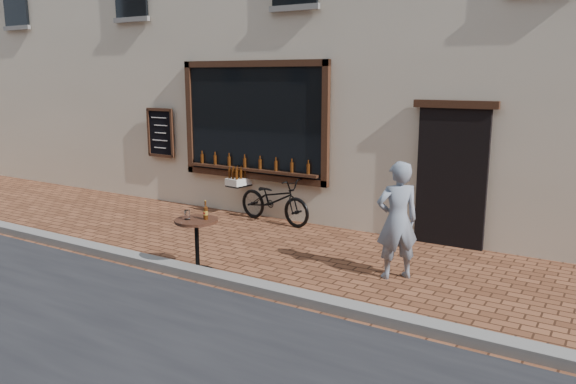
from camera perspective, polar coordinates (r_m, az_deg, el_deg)
The scene contains 5 objects.
ground at distance 7.33m, azimuth -6.71°, elevation -9.89°, with size 90.00×90.00×0.00m, color brown.
kerb at distance 7.45m, azimuth -5.76°, elevation -8.99°, with size 90.00×0.25×0.12m, color slate.
cargo_bicycle at distance 10.42m, azimuth -1.52°, elevation -0.73°, with size 1.95×0.82×0.92m.
bistro_table at distance 7.83m, azimuth -9.24°, elevation -4.30°, with size 0.60×0.60×1.02m.
pedestrian at distance 7.62m, azimuth 11.03°, elevation -2.85°, with size 0.58×0.38×1.60m, color gray.
Camera 1 is at (4.26, -5.32, 2.69)m, focal length 35.00 mm.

